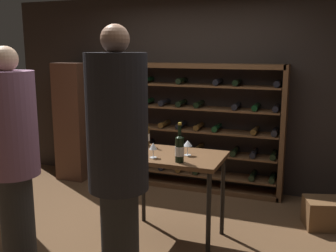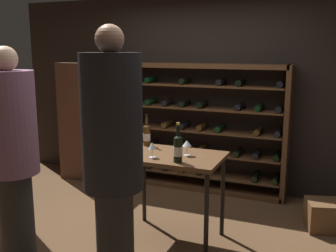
{
  "view_description": "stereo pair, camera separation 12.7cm",
  "coord_description": "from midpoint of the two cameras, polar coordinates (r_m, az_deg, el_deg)",
  "views": [
    {
      "loc": [
        1.47,
        -3.38,
        1.89
      ],
      "look_at": [
        0.11,
        0.22,
        1.13
      ],
      "focal_mm": 41.53,
      "sensor_mm": 36.0,
      "label": 1
    },
    {
      "loc": [
        1.59,
        -3.34,
        1.89
      ],
      "look_at": [
        0.11,
        0.22,
        1.13
      ],
      "focal_mm": 41.53,
      "sensor_mm": 36.0,
      "label": 2
    }
  ],
  "objects": [
    {
      "name": "tasting_table",
      "position": [
        3.82,
        -0.29,
        -5.79
      ],
      "size": [
        0.99,
        0.66,
        0.88
      ],
      "color": "brown",
      "rests_on": "ground"
    },
    {
      "name": "wine_crate",
      "position": [
        4.6,
        21.66,
        -11.84
      ],
      "size": [
        0.56,
        0.46,
        0.31
      ],
      "primitive_type": "cube",
      "rotation": [
        0.0,
        0.0,
        0.28
      ],
      "color": "brown",
      "rests_on": "ground"
    },
    {
      "name": "person_guest_blue_shirt",
      "position": [
        3.61,
        -22.86,
        -3.04
      ],
      "size": [
        0.45,
        0.45,
        1.92
      ],
      "rotation": [
        0.0,
        0.0,
        -1.55
      ],
      "color": "#252525",
      "rests_on": "ground"
    },
    {
      "name": "wine_rack",
      "position": [
        5.28,
        2.51,
        -0.26
      ],
      "size": [
        2.5,
        0.32,
        1.71
      ],
      "color": "brown",
      "rests_on": "ground"
    },
    {
      "name": "display_cabinet",
      "position": [
        5.86,
        -14.38,
        0.62
      ],
      "size": [
        0.44,
        0.36,
        1.7
      ],
      "primitive_type": "cube",
      "color": "#4C2D1E",
      "rests_on": "ground"
    },
    {
      "name": "wine_bottle_gold_foil",
      "position": [
        4.12,
        -4.1,
        -1.3
      ],
      "size": [
        0.08,
        0.08,
        0.33
      ],
      "color": "#4C3314",
      "rests_on": "tasting_table"
    },
    {
      "name": "back_wall",
      "position": [
        5.38,
        4.1,
        4.89
      ],
      "size": [
        5.83,
        0.1,
        2.61
      ],
      "primitive_type": "cube",
      "color": "black",
      "rests_on": "ground"
    },
    {
      "name": "wine_glass_stemmed_center",
      "position": [
        3.66,
        -3.19,
        -3.06
      ],
      "size": [
        0.08,
        0.08,
        0.15
      ],
      "color": "silver",
      "rests_on": "tasting_table"
    },
    {
      "name": "person_bystander_red_print",
      "position": [
        2.81,
        -8.64,
        -4.29
      ],
      "size": [
        0.44,
        0.44,
        2.06
      ],
      "rotation": [
        0.0,
        0.0,
        -2.95
      ],
      "color": "#282828",
      "rests_on": "ground"
    },
    {
      "name": "wine_bottle_amber_reserve",
      "position": [
        3.51,
        0.67,
        -3.28
      ],
      "size": [
        0.08,
        0.08,
        0.37
      ],
      "color": "black",
      "rests_on": "tasting_table"
    },
    {
      "name": "ground_plane",
      "position": [
        4.15,
        -3.49,
        -15.96
      ],
      "size": [
        9.53,
        9.53,
        0.0
      ],
      "primitive_type": "plane",
      "color": "brown"
    },
    {
      "name": "wine_glass_stemmed_left",
      "position": [
        3.74,
        1.93,
        -2.63
      ],
      "size": [
        0.09,
        0.09,
        0.15
      ],
      "color": "silver",
      "rests_on": "tasting_table"
    }
  ]
}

